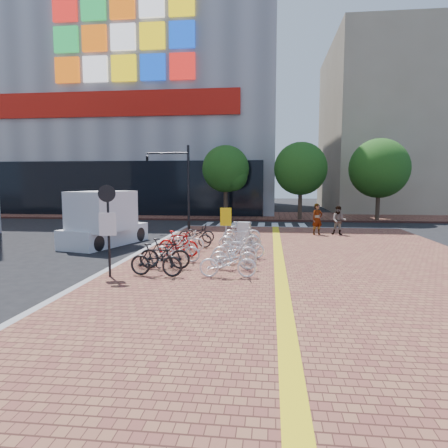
# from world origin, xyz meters

# --- Properties ---
(ground) EXTENTS (120.00, 120.00, 0.00)m
(ground) POSITION_xyz_m (0.00, 0.00, 0.00)
(ground) COLOR black
(ground) RESTS_ON ground
(sidewalk) EXTENTS (14.00, 34.00, 0.15)m
(sidewalk) POSITION_xyz_m (3.00, -5.00, 0.07)
(sidewalk) COLOR brown
(sidewalk) RESTS_ON ground
(tactile_strip) EXTENTS (0.40, 34.00, 0.01)m
(tactile_strip) POSITION_xyz_m (2.00, -5.00, 0.16)
(tactile_strip) COLOR gold
(tactile_strip) RESTS_ON sidewalk
(kerb_west) EXTENTS (0.25, 34.00, 0.15)m
(kerb_west) POSITION_xyz_m (-4.00, -5.00, 0.08)
(kerb_west) COLOR gray
(kerb_west) RESTS_ON ground
(kerb_north) EXTENTS (14.00, 0.25, 0.15)m
(kerb_north) POSITION_xyz_m (3.00, 12.00, 0.08)
(kerb_north) COLOR gray
(kerb_north) RESTS_ON ground
(far_sidewalk) EXTENTS (70.00, 8.00, 0.15)m
(far_sidewalk) POSITION_xyz_m (0.00, 21.00, 0.07)
(far_sidewalk) COLOR brown
(far_sidewalk) RESTS_ON ground
(department_store) EXTENTS (36.00, 24.27, 28.00)m
(department_store) POSITION_xyz_m (-15.99, 31.95, 13.98)
(department_store) COLOR gray
(department_store) RESTS_ON ground
(building_beige) EXTENTS (20.00, 18.00, 18.00)m
(building_beige) POSITION_xyz_m (18.00, 32.00, 9.00)
(building_beige) COLOR gray
(building_beige) RESTS_ON ground
(crosswalk) EXTENTS (7.50, 4.00, 0.01)m
(crosswalk) POSITION_xyz_m (0.50, 14.00, 0.01)
(crosswalk) COLOR silver
(crosswalk) RESTS_ON ground
(street_trees) EXTENTS (16.20, 4.60, 6.35)m
(street_trees) POSITION_xyz_m (5.04, 17.45, 4.10)
(street_trees) COLOR #38281E
(street_trees) RESTS_ON far_sidewalk
(bike_0) EXTENTS (1.81, 0.66, 1.07)m
(bike_0) POSITION_xyz_m (-2.01, -2.56, 0.68)
(bike_0) COLOR black
(bike_0) RESTS_ON sidewalk
(bike_1) EXTENTS (1.82, 0.55, 1.09)m
(bike_1) POSITION_xyz_m (-2.02, -1.47, 0.69)
(bike_1) COLOR black
(bike_1) RESTS_ON sidewalk
(bike_2) EXTENTS (1.79, 0.66, 0.94)m
(bike_2) POSITION_xyz_m (-1.88, -0.22, 0.62)
(bike_2) COLOR silver
(bike_2) RESTS_ON sidewalk
(bike_3) EXTENTS (1.80, 0.78, 1.05)m
(bike_3) POSITION_xyz_m (-2.10, 0.93, 0.67)
(bike_3) COLOR #B50D0C
(bike_3) RESTS_ON sidewalk
(bike_4) EXTENTS (1.75, 0.64, 0.91)m
(bike_4) POSITION_xyz_m (-2.09, 2.12, 0.61)
(bike_4) COLOR white
(bike_4) RESTS_ON sidewalk
(bike_5) EXTENTS (1.92, 0.89, 0.97)m
(bike_5) POSITION_xyz_m (-1.96, 3.08, 0.64)
(bike_5) COLOR black
(bike_5) RESTS_ON sidewalk
(bike_6) EXTENTS (1.81, 0.71, 0.94)m
(bike_6) POSITION_xyz_m (-2.02, 4.57, 0.62)
(bike_6) COLOR black
(bike_6) RESTS_ON sidewalk
(bike_7) EXTENTS (1.88, 0.78, 0.96)m
(bike_7) POSITION_xyz_m (0.31, -2.46, 0.63)
(bike_7) COLOR white
(bike_7) RESTS_ON sidewalk
(bike_8) EXTENTS (1.67, 0.53, 1.00)m
(bike_8) POSITION_xyz_m (0.38, -1.34, 0.65)
(bike_8) COLOR silver
(bike_8) RESTS_ON sidewalk
(bike_9) EXTENTS (1.70, 0.52, 1.01)m
(bike_9) POSITION_xyz_m (0.33, -0.32, 0.66)
(bike_9) COLOR white
(bike_9) RESTS_ON sidewalk
(bike_10) EXTENTS (1.82, 0.69, 0.94)m
(bike_10) POSITION_xyz_m (0.52, 0.79, 0.62)
(bike_10) COLOR white
(bike_10) RESTS_ON sidewalk
(bike_11) EXTENTS (1.89, 0.65, 1.12)m
(bike_11) POSITION_xyz_m (0.35, 2.16, 0.71)
(bike_11) COLOR silver
(bike_11) RESTS_ON sidewalk
(bike_12) EXTENTS (1.77, 0.62, 1.05)m
(bike_12) POSITION_xyz_m (0.29, 3.18, 0.67)
(bike_12) COLOR #A7A6AB
(bike_12) RESTS_ON sidewalk
(bike_13) EXTENTS (1.90, 0.74, 1.11)m
(bike_13) POSITION_xyz_m (0.27, 4.33, 0.71)
(bike_13) COLOR white
(bike_13) RESTS_ON sidewalk
(pedestrian_a) EXTENTS (0.78, 0.68, 1.80)m
(pedestrian_a) POSITION_xyz_m (4.32, 8.27, 1.05)
(pedestrian_a) COLOR gray
(pedestrian_a) RESTS_ON sidewalk
(pedestrian_b) EXTENTS (0.92, 0.78, 1.65)m
(pedestrian_b) POSITION_xyz_m (5.53, 8.36, 0.98)
(pedestrian_b) COLOR #525467
(pedestrian_b) RESTS_ON sidewalk
(utility_box) EXTENTS (0.60, 0.47, 1.22)m
(utility_box) POSITION_xyz_m (0.46, 3.07, 0.76)
(utility_box) COLOR silver
(utility_box) RESTS_ON sidewalk
(yellow_sign) EXTENTS (0.51, 0.12, 1.87)m
(yellow_sign) POSITION_xyz_m (-0.35, 2.88, 1.45)
(yellow_sign) COLOR #B7B7BC
(yellow_sign) RESTS_ON sidewalk
(notice_sign) EXTENTS (0.53, 0.21, 2.95)m
(notice_sign) POSITION_xyz_m (-3.49, -2.79, 2.01)
(notice_sign) COLOR black
(notice_sign) RESTS_ON sidewalk
(traffic_light_pole) EXTENTS (2.84, 1.10, 5.29)m
(traffic_light_pole) POSITION_xyz_m (-4.72, 9.90, 3.80)
(traffic_light_pole) COLOR black
(traffic_light_pole) RESTS_ON sidewalk
(box_truck) EXTENTS (3.23, 5.10, 2.73)m
(box_truck) POSITION_xyz_m (-6.69, 4.24, 1.29)
(box_truck) COLOR white
(box_truck) RESTS_ON ground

